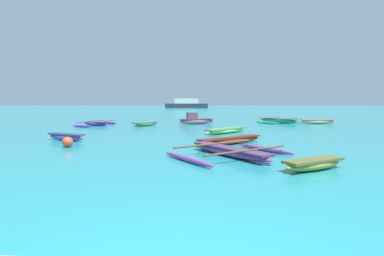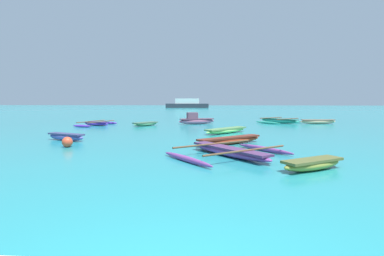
{
  "view_description": "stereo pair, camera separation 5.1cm",
  "coord_description": "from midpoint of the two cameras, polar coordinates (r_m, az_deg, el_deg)",
  "views": [
    {
      "loc": [
        0.38,
        -2.48,
        2.1
      ],
      "look_at": [
        -1.02,
        17.37,
        0.25
      ],
      "focal_mm": 28.0,
      "sensor_mm": 36.0,
      "label": 1
    },
    {
      "loc": [
        0.43,
        -2.48,
        2.1
      ],
      "look_at": [
        -1.02,
        17.37,
        0.25
      ],
      "focal_mm": 28.0,
      "sensor_mm": 36.0,
      "label": 2
    }
  ],
  "objects": [
    {
      "name": "moored_boat_5",
      "position": [
        24.95,
        -8.97,
        0.81
      ],
      "size": [
        2.04,
        2.36,
        0.3
      ],
      "rotation": [
        0.0,
        0.0,
        0.93
      ],
      "color": "#61A974",
      "rests_on": "ground_plane"
    },
    {
      "name": "moored_boat_4",
      "position": [
        14.41,
        7.13,
        -2.31
      ],
      "size": [
        3.38,
        2.92,
        0.36
      ],
      "rotation": [
        0.0,
        0.0,
        0.69
      ],
      "color": "#A23019",
      "rests_on": "ground_plane"
    },
    {
      "name": "moored_boat_6",
      "position": [
        28.87,
        16.15,
        1.36
      ],
      "size": [
        4.34,
        4.27,
        0.47
      ],
      "rotation": [
        0.0,
        0.0,
        -0.88
      ],
      "color": "teal",
      "rests_on": "ground_plane"
    },
    {
      "name": "distant_ferry",
      "position": [
        82.4,
        -1.03,
        4.59
      ],
      "size": [
        11.65,
        2.56,
        2.56
      ],
      "color": "#2D333D",
      "rests_on": "ground_plane"
    },
    {
      "name": "moored_boat_7",
      "position": [
        28.86,
        22.77,
        1.17
      ],
      "size": [
        3.19,
        0.85,
        0.4
      ],
      "rotation": [
        0.0,
        0.0,
        0.1
      ],
      "color": "#DAB488",
      "rests_on": "ground_plane"
    },
    {
      "name": "moored_boat_1",
      "position": [
        26.38,
        0.66,
        1.54
      ],
      "size": [
        3.27,
        1.81,
        1.03
      ],
      "rotation": [
        0.0,
        0.0,
        0.38
      ],
      "color": "#B06385",
      "rests_on": "ground_plane"
    },
    {
      "name": "moored_boat_0",
      "position": [
        19.28,
        6.43,
        -0.42
      ],
      "size": [
        3.0,
        3.28,
        0.32
      ],
      "rotation": [
        0.0,
        0.0,
        0.85
      ],
      "color": "#8FE676",
      "rests_on": "ground_plane"
    },
    {
      "name": "moored_boat_3",
      "position": [
        11.4,
        7.05,
        -4.45
      ],
      "size": [
        4.99,
        4.81,
        0.38
      ],
      "rotation": [
        0.0,
        0.0,
        -0.91
      ],
      "color": "#813E8E",
      "rests_on": "ground_plane"
    },
    {
      "name": "moored_boat_2",
      "position": [
        26.11,
        -17.85,
        0.82
      ],
      "size": [
        2.69,
        3.98,
        0.37
      ],
      "rotation": [
        0.0,
        0.0,
        -0.3
      ],
      "color": "#5F32B9",
      "rests_on": "ground_plane"
    },
    {
      "name": "mooring_buoy_0",
      "position": [
        14.54,
        -22.71,
        -2.48
      ],
      "size": [
        0.47,
        0.47,
        0.47
      ],
      "color": "#E54C2D",
      "rests_on": "ground_plane"
    },
    {
      "name": "moored_boat_9",
      "position": [
        16.98,
        -22.91,
        -1.51
      ],
      "size": [
        2.42,
        1.41,
        0.37
      ],
      "rotation": [
        0.0,
        0.0,
        -0.4
      ],
      "color": "#5054A5",
      "rests_on": "ground_plane"
    },
    {
      "name": "moored_boat_8",
      "position": [
        9.81,
        21.98,
        -6.32
      ],
      "size": [
        2.24,
        1.72,
        0.33
      ],
      "rotation": [
        0.0,
        0.0,
        0.56
      ],
      "color": "olive",
      "rests_on": "ground_plane"
    }
  ]
}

